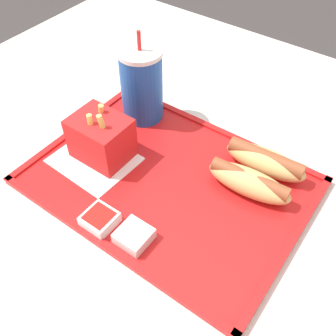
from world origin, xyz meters
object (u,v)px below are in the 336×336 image
(soda_cup, at_px, (142,85))
(hot_dog_near, at_px, (249,182))
(hot_dog_far, at_px, (265,161))
(sauce_cup_ketchup, at_px, (100,219))
(sauce_cup_mayo, at_px, (134,236))
(fries_carton, at_px, (101,138))

(soda_cup, xyz_separation_m, hot_dog_near, (0.26, -0.05, -0.05))
(hot_dog_far, relative_size, sauce_cup_ketchup, 3.05)
(hot_dog_far, bearing_deg, soda_cup, -178.93)
(sauce_cup_mayo, bearing_deg, soda_cup, 125.85)
(hot_dog_near, relative_size, sauce_cup_mayo, 3.06)
(soda_cup, xyz_separation_m, hot_dog_far, (0.26, 0.00, -0.05))
(soda_cup, distance_m, sauce_cup_ketchup, 0.27)
(fries_carton, relative_size, sauce_cup_mayo, 2.21)
(fries_carton, xyz_separation_m, sauce_cup_mayo, (0.16, -0.11, -0.03))
(hot_dog_near, xyz_separation_m, sauce_cup_mayo, (-0.09, -0.18, -0.01))
(hot_dog_near, distance_m, fries_carton, 0.26)
(soda_cup, height_order, sauce_cup_ketchup, soda_cup)
(soda_cup, relative_size, sauce_cup_ketchup, 3.77)
(hot_dog_far, xyz_separation_m, fries_carton, (-0.25, -0.13, 0.02))
(hot_dog_near, bearing_deg, fries_carton, -162.81)
(sauce_cup_mayo, bearing_deg, hot_dog_far, 69.34)
(hot_dog_far, height_order, sauce_cup_ketchup, hot_dog_far)
(hot_dog_far, relative_size, fries_carton, 1.38)
(hot_dog_far, distance_m, sauce_cup_ketchup, 0.29)
(hot_dog_far, height_order, sauce_cup_mayo, hot_dog_far)
(soda_cup, relative_size, fries_carton, 1.71)
(hot_dog_far, height_order, hot_dog_near, hot_dog_far)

